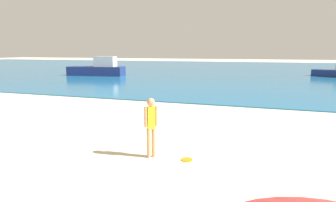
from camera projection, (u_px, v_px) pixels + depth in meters
water at (235, 69)px, 42.52m from camera, size 160.00×60.00×0.06m
person_standing at (151, 124)px, 7.10m from camera, size 0.30×0.27×1.60m
frisbee at (187, 160)px, 7.04m from camera, size 0.29×0.29×0.03m
boat_near at (98, 69)px, 30.89m from camera, size 6.55×2.94×2.15m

